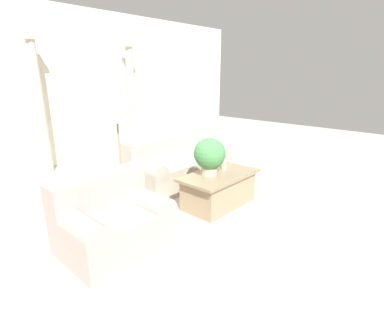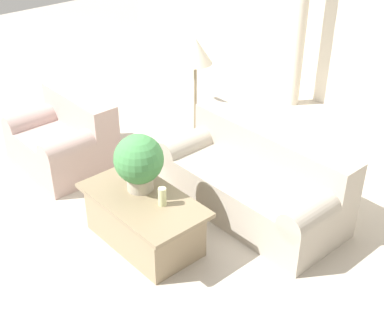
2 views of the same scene
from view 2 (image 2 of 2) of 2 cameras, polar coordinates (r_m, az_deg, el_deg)
The scene contains 8 objects.
ground_plane at distance 5.40m, azimuth -1.71°, elevation -5.01°, with size 16.00×16.00×0.00m, color #BCB2A3.
sofa_long at distance 5.35m, azimuth 6.65°, elevation -1.37°, with size 1.92×0.87×0.81m.
loveseat at distance 6.22m, azimuth -13.40°, elevation 3.09°, with size 1.11×0.87×0.81m.
coffee_table at distance 4.94m, azimuth -5.16°, elevation -5.49°, with size 1.21×0.66×0.49m.
potted_plant at distance 4.77m, azimuth -5.69°, elevation 0.76°, with size 0.45×0.45×0.54m.
pillar_candle at distance 4.65m, azimuth -3.19°, elevation -3.06°, with size 0.07×0.07×0.17m.
floor_lamp at distance 5.75m, azimuth 0.36°, elevation 11.50°, with size 0.37×0.37×1.48m.
column_left at distance 7.41m, azimuth 11.63°, elevation 15.87°, with size 0.24×0.24×2.52m.
Camera 2 is at (3.34, -2.76, 3.23)m, focal length 50.00 mm.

